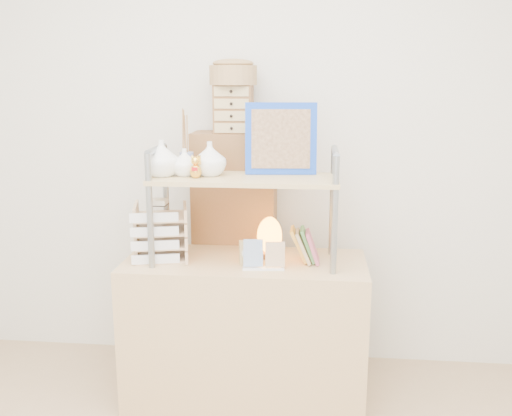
{
  "coord_description": "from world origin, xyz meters",
  "views": [
    {
      "loc": [
        0.33,
        -1.48,
        1.64
      ],
      "look_at": [
        0.06,
        1.2,
        1.02
      ],
      "focal_mm": 40.0,
      "sensor_mm": 36.0,
      "label": 1
    }
  ],
  "objects": [
    {
      "name": "room_shell",
      "position": [
        0.0,
        0.39,
        1.69
      ],
      "size": [
        3.42,
        3.41,
        2.61
      ],
      "color": "silver",
      "rests_on": "ground"
    },
    {
      "name": "drawer_chest",
      "position": [
        -0.1,
        1.55,
        1.48
      ],
      "size": [
        0.2,
        0.16,
        0.25
      ],
      "color": "brown",
      "rests_on": "cabinet"
    },
    {
      "name": "postcard_stand",
      "position": [
        0.1,
        1.09,
        0.79
      ],
      "size": [
        0.2,
        0.07,
        0.14
      ],
      "color": "white",
      "rests_on": "desk"
    },
    {
      "name": "desk_clock",
      "position": [
        0.03,
        1.13,
        0.81
      ],
      "size": [
        0.09,
        0.06,
        0.12
      ],
      "color": "tan",
      "rests_on": "desk"
    },
    {
      "name": "hutch",
      "position": [
        -0.11,
        1.21,
        1.2
      ],
      "size": [
        0.93,
        0.34,
        0.77
      ],
      "color": "gray",
      "rests_on": "desk"
    },
    {
      "name": "cabinet",
      "position": [
        -0.1,
        1.57,
        0.68
      ],
      "size": [
        0.45,
        0.24,
        1.35
      ],
      "primitive_type": "cube",
      "rotation": [
        0.0,
        0.0,
        -0.01
      ],
      "color": "brown",
      "rests_on": "ground"
    },
    {
      "name": "letter_tray",
      "position": [
        -0.42,
        1.19,
        0.87
      ],
      "size": [
        0.3,
        0.29,
        0.31
      ],
      "color": "tan",
      "rests_on": "desk"
    },
    {
      "name": "desk",
      "position": [
        0.0,
        1.2,
        0.38
      ],
      "size": [
        1.2,
        0.5,
        0.75
      ],
      "primitive_type": "cube",
      "color": "tan",
      "rests_on": "ground"
    },
    {
      "name": "woven_basket",
      "position": [
        -0.1,
        1.55,
        1.65
      ],
      "size": [
        0.25,
        0.25,
        0.1
      ],
      "primitive_type": "cylinder",
      "color": "olive",
      "rests_on": "drawer_chest"
    },
    {
      "name": "salt_lamp",
      "position": [
        0.12,
        1.28,
        0.86
      ],
      "size": [
        0.14,
        0.13,
        0.21
      ],
      "color": "brown",
      "rests_on": "desk"
    }
  ]
}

